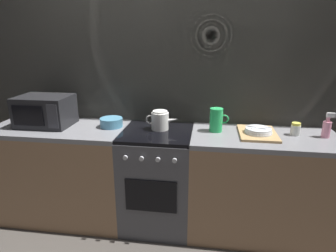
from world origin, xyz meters
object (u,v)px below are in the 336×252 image
at_px(microwave, 45,111).
at_px(mixing_bowl, 111,122).
at_px(pitcher, 216,120).
at_px(dish_pile, 258,132).
at_px(kettle, 160,120).
at_px(spice_jar, 296,129).
at_px(stove_unit, 157,178).
at_px(spray_bottle, 327,128).

height_order(microwave, mixing_bowl, microwave).
xyz_separation_m(pitcher, dish_pile, (0.34, -0.05, -0.08)).
relative_size(kettle, spice_jar, 2.71).
bearing_deg(pitcher, stove_unit, -171.77).
xyz_separation_m(mixing_bowl, dish_pile, (1.26, -0.04, -0.02)).
bearing_deg(spray_bottle, spice_jar, 174.29).
distance_m(stove_unit, spice_jar, 1.25).
height_order(stove_unit, pitcher, pitcher).
bearing_deg(microwave, spray_bottle, 0.42).
bearing_deg(mixing_bowl, stove_unit, -8.75).
height_order(pitcher, spice_jar, pitcher).
xyz_separation_m(mixing_bowl, spice_jar, (1.56, -0.00, 0.01)).
relative_size(stove_unit, microwave, 1.96).
bearing_deg(dish_pile, mixing_bowl, 178.19).
height_order(mixing_bowl, dish_pile, mixing_bowl).
xyz_separation_m(stove_unit, mixing_bowl, (-0.42, 0.07, 0.49)).
xyz_separation_m(microwave, dish_pile, (1.86, 0.00, -0.11)).
relative_size(microwave, spray_bottle, 2.27).
xyz_separation_m(stove_unit, kettle, (0.02, 0.06, 0.53)).
bearing_deg(mixing_bowl, microwave, -176.01).
height_order(kettle, mixing_bowl, kettle).
height_order(microwave, pitcher, microwave).
xyz_separation_m(microwave, spray_bottle, (2.39, 0.02, -0.06)).
bearing_deg(stove_unit, mixing_bowl, 171.25).
height_order(mixing_bowl, spice_jar, spice_jar).
bearing_deg(kettle, microwave, -178.25).
xyz_separation_m(dish_pile, spice_jar, (0.30, 0.04, 0.03)).
xyz_separation_m(mixing_bowl, pitcher, (0.92, 0.01, 0.06)).
xyz_separation_m(stove_unit, dish_pile, (0.84, 0.03, 0.47)).
relative_size(mixing_bowl, pitcher, 1.00).
bearing_deg(pitcher, mixing_bowl, -179.58).
bearing_deg(stove_unit, spray_bottle, 1.71).
bearing_deg(spice_jar, pitcher, 179.24).
bearing_deg(stove_unit, spice_jar, 3.19).
distance_m(microwave, pitcher, 1.52).
distance_m(microwave, kettle, 1.04).
distance_m(mixing_bowl, spice_jar, 1.56).
bearing_deg(spice_jar, dish_pile, -172.76).
relative_size(pitcher, spray_bottle, 0.99).
relative_size(pitcher, spice_jar, 1.90).
relative_size(kettle, spray_bottle, 1.40).
bearing_deg(pitcher, spray_bottle, -2.06).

